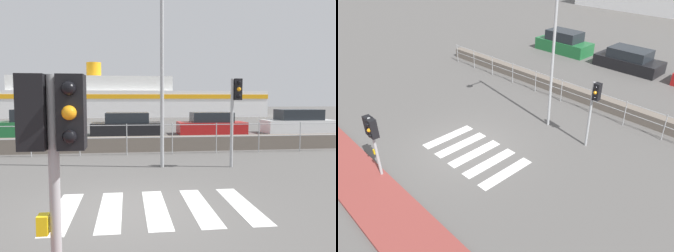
# 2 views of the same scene
# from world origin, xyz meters

# --- Properties ---
(ground_plane) EXTENTS (160.00, 160.00, 0.00)m
(ground_plane) POSITION_xyz_m (0.00, 0.00, 0.00)
(ground_plane) COLOR #565451
(crosswalk) EXTENTS (4.05, 2.40, 0.01)m
(crosswalk) POSITION_xyz_m (0.58, 0.00, 0.00)
(crosswalk) COLOR silver
(crosswalk) RESTS_ON ground_plane
(seawall) EXTENTS (20.04, 0.55, 0.61)m
(seawall) POSITION_xyz_m (0.00, 7.28, 0.31)
(seawall) COLOR #6B6056
(seawall) RESTS_ON ground_plane
(harbor_fence) EXTENTS (18.08, 0.04, 1.23)m
(harbor_fence) POSITION_xyz_m (0.00, 6.40, 0.81)
(harbor_fence) COLOR #9EA0A3
(harbor_fence) RESTS_ON ground_plane
(traffic_light_near) EXTENTS (0.58, 0.41, 2.43)m
(traffic_light_near) POSITION_xyz_m (-0.64, -3.36, 1.89)
(traffic_light_near) COLOR #9EA0A3
(traffic_light_near) RESTS_ON ground_plane
(traffic_light_far) EXTENTS (0.34, 0.32, 2.85)m
(traffic_light_far) POSITION_xyz_m (3.47, 3.71, 2.09)
(traffic_light_far) COLOR #9EA0A3
(traffic_light_far) RESTS_ON ground_plane
(streetlamp) EXTENTS (0.32, 1.20, 6.87)m
(streetlamp) POSITION_xyz_m (1.14, 3.76, 4.20)
(streetlamp) COLOR #9EA0A3
(streetlamp) RESTS_ON ground_plane
(ferry_boat) EXTENTS (33.87, 8.07, 6.67)m
(ferry_boat) POSITION_xyz_m (-0.82, 35.50, 2.07)
(ferry_boat) COLOR white
(ferry_boat) RESTS_ON ground_plane
(parked_car_green) EXTENTS (4.24, 1.77, 1.59)m
(parked_car_green) POSITION_xyz_m (-5.29, 13.63, 0.68)
(parked_car_green) COLOR #1E6633
(parked_car_green) RESTS_ON ground_plane
(parked_car_black) EXTENTS (4.27, 1.86, 1.37)m
(parked_car_black) POSITION_xyz_m (0.01, 13.63, 0.58)
(parked_car_black) COLOR black
(parked_car_black) RESTS_ON ground_plane
(parked_car_red) EXTENTS (4.24, 1.71, 1.35)m
(parked_car_red) POSITION_xyz_m (5.28, 13.63, 0.58)
(parked_car_red) COLOR #B21919
(parked_car_red) RESTS_ON ground_plane
(parked_car_white) EXTENTS (4.59, 1.73, 1.51)m
(parked_car_white) POSITION_xyz_m (11.10, 13.63, 0.64)
(parked_car_white) COLOR silver
(parked_car_white) RESTS_ON ground_plane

